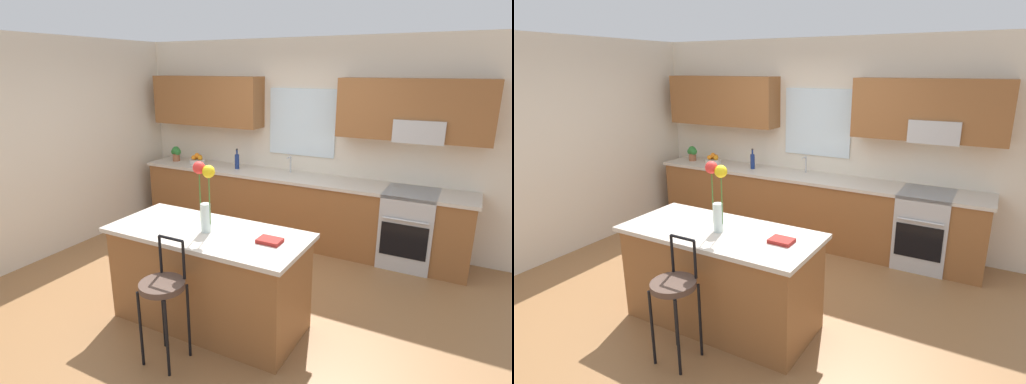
# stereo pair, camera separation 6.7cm
# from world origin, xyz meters

# --- Properties ---
(ground_plane) EXTENTS (14.00, 14.00, 0.00)m
(ground_plane) POSITION_xyz_m (0.00, 0.00, 0.00)
(ground_plane) COLOR olive
(wall_left) EXTENTS (0.12, 4.60, 2.70)m
(wall_left) POSITION_xyz_m (-2.56, 0.30, 1.35)
(wall_left) COLOR beige
(wall_left) RESTS_ON ground
(back_wall_assembly) EXTENTS (5.60, 0.50, 2.70)m
(back_wall_assembly) POSITION_xyz_m (0.03, 1.98, 1.51)
(back_wall_assembly) COLOR beige
(back_wall_assembly) RESTS_ON ground
(counter_run) EXTENTS (4.56, 0.64, 0.92)m
(counter_run) POSITION_xyz_m (-0.00, 1.70, 0.47)
(counter_run) COLOR brown
(counter_run) RESTS_ON ground
(sink_faucet) EXTENTS (0.02, 0.13, 0.23)m
(sink_faucet) POSITION_xyz_m (-0.10, 1.84, 1.06)
(sink_faucet) COLOR #B7BABC
(sink_faucet) RESTS_ON counter_run
(oven_range) EXTENTS (0.60, 0.64, 0.92)m
(oven_range) POSITION_xyz_m (1.54, 1.68, 0.46)
(oven_range) COLOR #B7BABC
(oven_range) RESTS_ON ground
(kitchen_island) EXTENTS (1.81, 0.82, 0.92)m
(kitchen_island) POSITION_xyz_m (0.13, -0.49, 0.46)
(kitchen_island) COLOR brown
(kitchen_island) RESTS_ON ground
(bar_stool_near) EXTENTS (0.36, 0.36, 1.04)m
(bar_stool_near) POSITION_xyz_m (0.13, -1.11, 0.64)
(bar_stool_near) COLOR black
(bar_stool_near) RESTS_ON ground
(flower_vase) EXTENTS (0.20, 0.12, 0.63)m
(flower_vase) POSITION_xyz_m (0.13, -0.51, 1.29)
(flower_vase) COLOR silver
(flower_vase) RESTS_ON kitchen_island
(cookbook) EXTENTS (0.20, 0.15, 0.03)m
(cookbook) POSITION_xyz_m (0.74, -0.45, 0.94)
(cookbook) COLOR maroon
(cookbook) RESTS_ON kitchen_island
(fruit_bowl_oranges) EXTENTS (0.24, 0.24, 0.16)m
(fruit_bowl_oranges) POSITION_xyz_m (-1.57, 1.70, 0.98)
(fruit_bowl_oranges) COLOR silver
(fruit_bowl_oranges) RESTS_ON counter_run
(bottle_olive_oil) EXTENTS (0.06, 0.06, 0.29)m
(bottle_olive_oil) POSITION_xyz_m (-0.86, 1.70, 1.03)
(bottle_olive_oil) COLOR navy
(bottle_olive_oil) RESTS_ON counter_run
(potted_plant_small) EXTENTS (0.18, 0.12, 0.23)m
(potted_plant_small) POSITION_xyz_m (-1.96, 1.70, 1.05)
(potted_plant_small) COLOR #9E5B3D
(potted_plant_small) RESTS_ON counter_run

